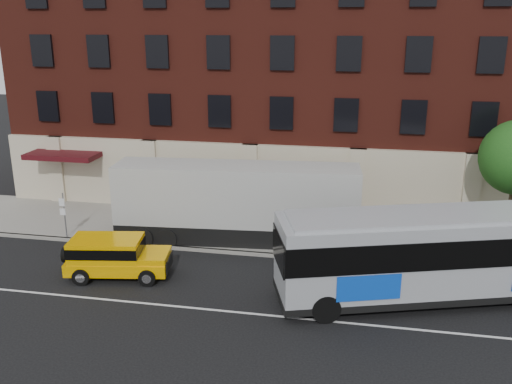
% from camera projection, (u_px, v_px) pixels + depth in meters
% --- Properties ---
extents(ground, '(120.00, 120.00, 0.00)m').
position_uv_depth(ground, '(189.00, 314.00, 21.21)').
color(ground, black).
rests_on(ground, ground).
extents(sidewalk, '(60.00, 6.00, 0.15)m').
position_uv_depth(sidewalk, '(240.00, 230.00, 29.64)').
color(sidewalk, gray).
rests_on(sidewalk, ground).
extents(kerb, '(60.00, 0.25, 0.15)m').
position_uv_depth(kerb, '(226.00, 252.00, 26.82)').
color(kerb, gray).
rests_on(kerb, ground).
extents(lane_line, '(60.00, 0.12, 0.01)m').
position_uv_depth(lane_line, '(193.00, 308.00, 21.68)').
color(lane_line, silver).
rests_on(lane_line, ground).
extents(building, '(30.00, 12.10, 15.00)m').
position_uv_depth(building, '(266.00, 74.00, 34.88)').
color(building, '#581D15').
rests_on(building, sidewalk).
extents(sign_pole, '(0.30, 0.20, 2.50)m').
position_uv_depth(sign_pole, '(64.00, 213.00, 28.10)').
color(sign_pole, gray).
rests_on(sign_pole, ground).
extents(city_bus, '(13.59, 6.84, 3.66)m').
position_uv_depth(city_bus, '(445.00, 252.00, 21.88)').
color(city_bus, '#A1A4AB').
rests_on(city_bus, ground).
extents(yellow_suv, '(4.77, 2.59, 1.78)m').
position_uv_depth(yellow_suv, '(113.00, 255.00, 24.12)').
color(yellow_suv, '#FFB300').
rests_on(yellow_suv, ground).
extents(shipping_container, '(12.21, 3.43, 4.01)m').
position_uv_depth(shipping_container, '(237.00, 205.00, 27.67)').
color(shipping_container, black).
rests_on(shipping_container, ground).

